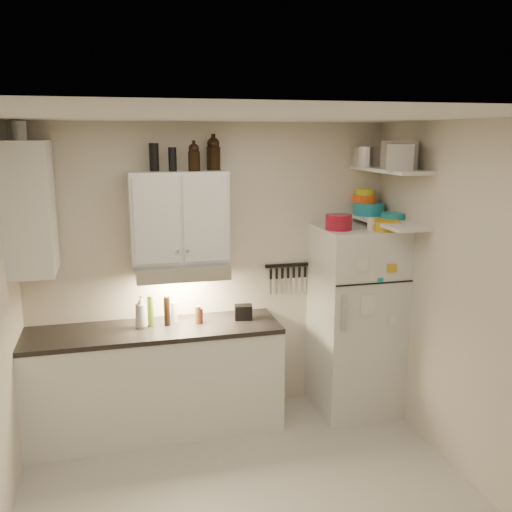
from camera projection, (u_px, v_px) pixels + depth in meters
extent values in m
cube|color=#B9B5AB|center=(254.00, 506.00, 3.92)|extent=(3.20, 3.00, 0.02)
cube|color=white|center=(254.00, 114.00, 3.38)|extent=(3.20, 3.00, 0.02)
cube|color=beige|center=(212.00, 271.00, 5.08)|extent=(3.20, 0.02, 2.60)
cube|color=beige|center=(473.00, 306.00, 4.05)|extent=(0.02, 3.00, 2.60)
cube|color=white|center=(156.00, 382.00, 4.83)|extent=(2.10, 0.60, 0.88)
cube|color=black|center=(154.00, 330.00, 4.73)|extent=(2.10, 0.62, 0.04)
cube|color=white|center=(179.00, 217.00, 4.73)|extent=(0.80, 0.33, 0.75)
cube|color=white|center=(30.00, 208.00, 4.30)|extent=(0.33, 0.55, 1.00)
cube|color=silver|center=(181.00, 269.00, 4.76)|extent=(0.76, 0.46, 0.12)
cube|color=silver|center=(356.00, 320.00, 5.15)|extent=(0.70, 0.68, 1.70)
cube|color=white|center=(390.00, 170.00, 4.79)|extent=(0.30, 0.95, 0.03)
cube|color=white|center=(388.00, 222.00, 4.88)|extent=(0.30, 0.95, 0.03)
cube|color=black|center=(287.00, 265.00, 5.22)|extent=(0.42, 0.02, 0.03)
cylinder|color=maroon|center=(339.00, 222.00, 4.83)|extent=(0.27, 0.27, 0.13)
cube|color=gold|center=(386.00, 225.00, 4.81)|extent=(0.27, 0.30, 0.08)
cylinder|color=silver|center=(371.00, 223.00, 4.85)|extent=(0.07, 0.07, 0.10)
cylinder|color=silver|center=(367.00, 157.00, 5.06)|extent=(0.29, 0.29, 0.17)
cube|color=#AAAAAD|center=(399.00, 155.00, 4.62)|extent=(0.24, 0.21, 0.23)
cube|color=#AAAAAD|center=(399.00, 157.00, 4.48)|extent=(0.27, 0.27, 0.20)
cylinder|color=teal|center=(369.00, 209.00, 5.18)|extent=(0.28, 0.28, 0.11)
cylinder|color=#F15616|center=(364.00, 199.00, 5.21)|extent=(0.22, 0.22, 0.07)
cylinder|color=gold|center=(365.00, 192.00, 5.20)|extent=(0.17, 0.17, 0.06)
cylinder|color=teal|center=(393.00, 216.00, 4.94)|extent=(0.25, 0.25, 0.05)
cylinder|color=black|center=(172.00, 159.00, 4.61)|extent=(0.07, 0.07, 0.19)
cylinder|color=black|center=(154.00, 157.00, 4.61)|extent=(0.10, 0.10, 0.23)
cylinder|color=silver|center=(19.00, 131.00, 4.19)|extent=(0.14, 0.14, 0.14)
imported|color=white|center=(141.00, 309.00, 4.71)|extent=(0.13, 0.13, 0.31)
cylinder|color=brown|center=(198.00, 315.00, 4.82)|extent=(0.05, 0.05, 0.15)
cylinder|color=#50711C|center=(151.00, 311.00, 4.75)|extent=(0.06, 0.06, 0.26)
cylinder|color=black|center=(167.00, 311.00, 4.77)|extent=(0.06, 0.06, 0.25)
cylinder|color=silver|center=(174.00, 312.00, 4.86)|extent=(0.07, 0.07, 0.18)
cylinder|color=maroon|center=(199.00, 315.00, 4.85)|extent=(0.08, 0.08, 0.13)
cube|color=black|center=(243.00, 312.00, 4.94)|extent=(0.16, 0.13, 0.13)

